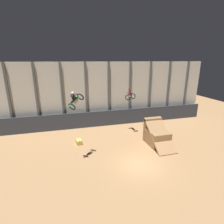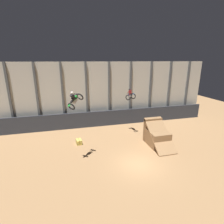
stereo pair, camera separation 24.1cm
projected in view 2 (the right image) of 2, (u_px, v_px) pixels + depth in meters
The scene contains 8 objects.
ground_plane at pixel (138, 164), 16.76m from camera, with size 60.00×60.00×0.00m, color #9E754C.
arena_back_wall at pixel (109, 94), 26.45m from camera, with size 32.00×0.40×9.40m.
lower_barrier at pixel (111, 118), 26.49m from camera, with size 31.36×0.20×2.34m.
dirt_ramp at pixel (156, 135), 20.63m from camera, with size 2.22×4.19×3.02m.
rider_bike_left_air at pixel (75, 100), 15.52m from camera, with size 1.68×1.72×1.69m.
rider_bike_right_air at pixel (130, 95), 22.44m from camera, with size 0.96×1.75×1.63m.
traffic_cone_near_ramp at pixel (167, 139), 21.45m from camera, with size 0.36×0.36×0.58m.
hay_bale_trackside at pixel (79, 142), 20.75m from camera, with size 0.72×0.97×0.57m.
Camera 2 is at (-6.14, -13.50, 9.62)m, focal length 28.00 mm.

